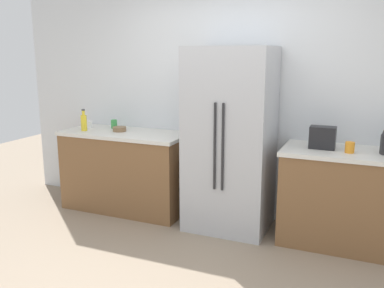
# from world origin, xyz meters

# --- Properties ---
(ground_plane) EXTENTS (10.94, 10.94, 0.00)m
(ground_plane) POSITION_xyz_m (0.00, 0.00, 0.00)
(ground_plane) COLOR gray
(kitchen_back_panel) EXTENTS (5.47, 0.10, 2.63)m
(kitchen_back_panel) POSITION_xyz_m (0.00, 1.67, 1.32)
(kitchen_back_panel) COLOR silver
(kitchen_back_panel) RESTS_ON ground_plane
(counter_left) EXTENTS (1.46, 0.66, 0.92)m
(counter_left) POSITION_xyz_m (-1.19, 1.29, 0.46)
(counter_left) COLOR brown
(counter_left) RESTS_ON ground_plane
(counter_right) EXTENTS (1.44, 0.66, 0.92)m
(counter_right) POSITION_xyz_m (1.35, 1.29, 0.46)
(counter_right) COLOR brown
(counter_right) RESTS_ON ground_plane
(refrigerator) EXTENTS (0.84, 0.70, 1.87)m
(refrigerator) POSITION_xyz_m (0.08, 1.26, 0.93)
(refrigerator) COLOR #B2B5BA
(refrigerator) RESTS_ON ground_plane
(toaster) EXTENTS (0.24, 0.15, 0.21)m
(toaster) POSITION_xyz_m (0.98, 1.30, 1.03)
(toaster) COLOR black
(toaster) RESTS_ON counter_right
(bottle_a) EXTENTS (0.07, 0.07, 0.25)m
(bottle_a) POSITION_xyz_m (-1.66, 1.17, 1.02)
(bottle_a) COLOR yellow
(bottle_a) RESTS_ON counter_left
(cup_a) EXTENTS (0.08, 0.08, 0.10)m
(cup_a) POSITION_xyz_m (1.23, 1.22, 0.97)
(cup_a) COLOR orange
(cup_a) RESTS_ON counter_right
(cup_b) EXTENTS (0.07, 0.07, 0.10)m
(cup_b) POSITION_xyz_m (-1.43, 1.44, 0.97)
(cup_b) COLOR green
(cup_b) RESTS_ON counter_left
(cup_c) EXTENTS (0.09, 0.09, 0.07)m
(cup_c) POSITION_xyz_m (-1.75, 1.37, 0.96)
(cup_c) COLOR white
(cup_c) RESTS_ON counter_left
(bowl_a) EXTENTS (0.15, 0.15, 0.05)m
(bowl_a) POSITION_xyz_m (-1.26, 1.30, 0.95)
(bowl_a) COLOR brown
(bowl_a) RESTS_ON counter_left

